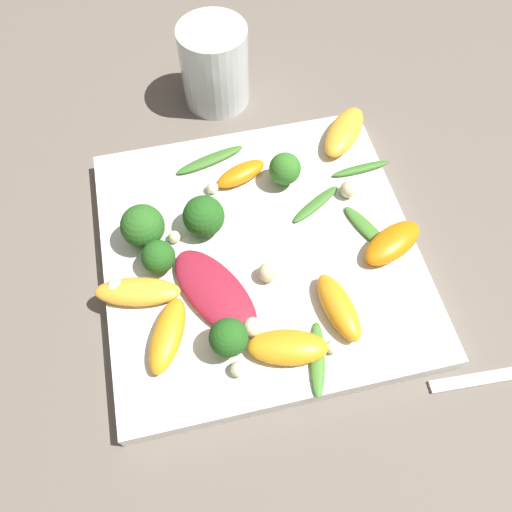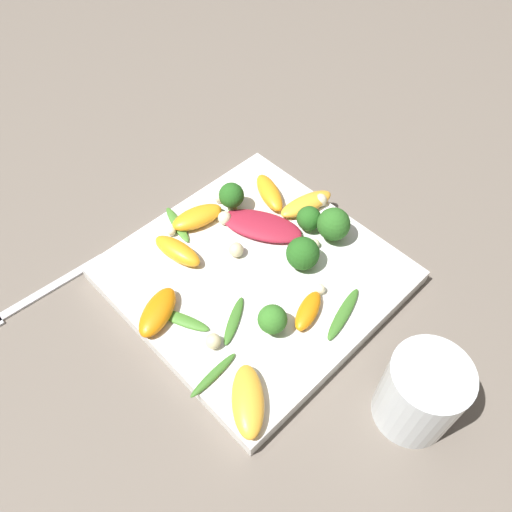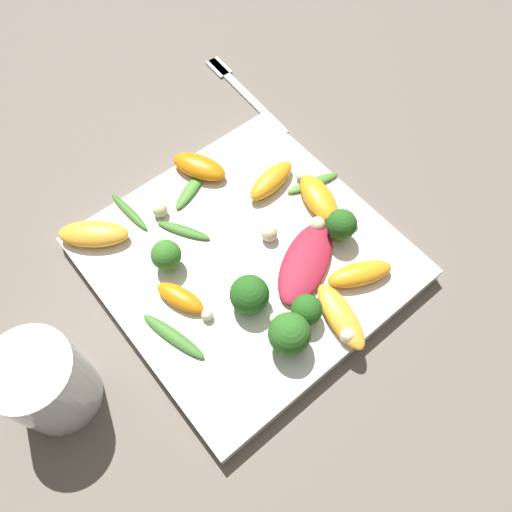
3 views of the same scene
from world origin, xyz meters
TOP-DOWN VIEW (x-y plane):
  - ground_plane at (0.00, 0.00)m, footprint 2.40×2.40m
  - plate at (0.00, 0.00)m, footprint 0.31×0.31m
  - drinking_glass at (0.00, -0.24)m, footprint 0.08×0.08m
  - fork at (-0.23, 0.17)m, footprint 0.18×0.03m
  - radicchio_leaf_0 at (0.05, 0.04)m, footprint 0.09×0.12m
  - orange_segment_0 at (0.10, 0.07)m, footprint 0.05×0.08m
  - orange_segment_1 at (0.12, 0.03)m, footprint 0.08×0.05m
  - orange_segment_2 at (-0.12, -0.12)m, footprint 0.08×0.08m
  - orange_segment_3 at (0.00, -0.09)m, footprint 0.06×0.04m
  - orange_segment_4 at (-0.05, 0.08)m, footprint 0.04×0.07m
  - orange_segment_5 at (-0.13, 0.03)m, footprint 0.08×0.06m
  - orange_segment_6 at (-0.00, 0.11)m, footprint 0.08×0.05m
  - broccoli_floret_0 at (0.11, -0.03)m, footprint 0.04×0.04m
  - broccoli_floret_1 at (0.10, -0.00)m, footprint 0.03×0.03m
  - broccoli_floret_2 at (0.05, 0.09)m, footprint 0.03×0.03m
  - broccoli_floret_3 at (-0.04, -0.07)m, footprint 0.03×0.03m
  - broccoli_floret_4 at (0.05, -0.03)m, footprint 0.04×0.04m
  - arugula_sprig_0 at (0.03, -0.12)m, footprint 0.08×0.03m
  - arugula_sprig_1 at (-0.11, 0.01)m, footprint 0.04×0.07m
  - arugula_sprig_2 at (-0.07, -0.04)m, footprint 0.06×0.04m
  - arugula_sprig_3 at (-0.13, -0.07)m, footprint 0.07×0.01m
  - arugula_sprig_4 at (-0.02, 0.12)m, footprint 0.03×0.07m
  - macadamia_nut_0 at (-0.00, 0.03)m, footprint 0.02×0.02m
  - macadamia_nut_1 at (-0.04, 0.12)m, footprint 0.01×0.01m
  - macadamia_nut_2 at (0.03, 0.08)m, footprint 0.02×0.02m
  - macadamia_nut_3 at (-0.10, -0.04)m, footprint 0.02×0.02m
  - macadamia_nut_4 at (0.08, -0.03)m, footprint 0.01×0.01m
  - macadamia_nut_5 at (0.05, 0.12)m, footprint 0.01×0.01m
  - macadamia_nut_6 at (0.03, -0.08)m, footprint 0.01×0.01m
  - macadamia_nut_7 at (0.14, 0.02)m, footprint 0.02×0.02m

SIDE VIEW (x-z plane):
  - ground_plane at x=0.00m, z-range 0.00..0.00m
  - fork at x=-0.23m, z-range 0.00..0.01m
  - plate at x=0.00m, z-range 0.00..0.02m
  - arugula_sprig_2 at x=-0.07m, z-range 0.02..0.03m
  - arugula_sprig_4 at x=-0.02m, z-range 0.02..0.03m
  - arugula_sprig_3 at x=-0.13m, z-range 0.02..0.03m
  - arugula_sprig_1 at x=-0.11m, z-range 0.02..0.03m
  - arugula_sprig_0 at x=0.03m, z-range 0.02..0.03m
  - macadamia_nut_1 at x=-0.04m, z-range 0.02..0.03m
  - macadamia_nut_4 at x=0.08m, z-range 0.02..0.03m
  - macadamia_nut_6 at x=0.03m, z-range 0.02..0.03m
  - radicchio_leaf_0 at x=0.05m, z-range 0.02..0.04m
  - macadamia_nut_5 at x=0.05m, z-range 0.02..0.04m
  - orange_segment_3 at x=0.00m, z-range 0.02..0.04m
  - orange_segment_1 at x=0.12m, z-range 0.02..0.04m
  - macadamia_nut_7 at x=0.14m, z-range 0.02..0.04m
  - macadamia_nut_3 at x=-0.10m, z-range 0.02..0.04m
  - macadamia_nut_2 at x=0.03m, z-range 0.02..0.04m
  - macadamia_nut_0 at x=0.00m, z-range 0.02..0.04m
  - orange_segment_0 at x=0.10m, z-range 0.02..0.04m
  - orange_segment_6 at x=0.00m, z-range 0.02..0.04m
  - orange_segment_5 at x=-0.13m, z-range 0.02..0.04m
  - orange_segment_4 at x=-0.05m, z-range 0.02..0.04m
  - orange_segment_2 at x=-0.12m, z-range 0.02..0.04m
  - broccoli_floret_1 at x=0.10m, z-range 0.02..0.06m
  - broccoli_floret_4 at x=0.05m, z-range 0.02..0.06m
  - broccoli_floret_3 at x=-0.04m, z-range 0.02..0.06m
  - broccoli_floret_2 at x=0.05m, z-range 0.03..0.07m
  - drinking_glass at x=0.00m, z-range 0.00..0.10m
  - broccoli_floret_0 at x=0.11m, z-range 0.02..0.07m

